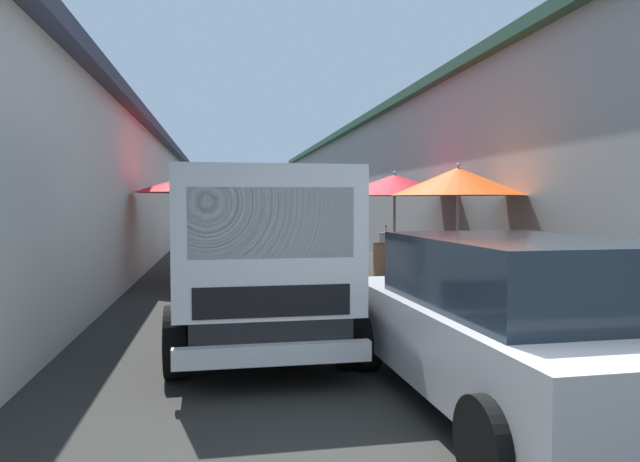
{
  "coord_description": "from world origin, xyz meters",
  "views": [
    {
      "loc": [
        -2.68,
        1.61,
        1.74
      ],
      "look_at": [
        9.98,
        -0.48,
        1.1
      ],
      "focal_mm": 33.11,
      "sensor_mm": 36.0,
      "label": 1
    }
  ],
  "objects_px": {
    "fruit_stall_mid_lane": "(458,195)",
    "fruit_stall_near_left": "(233,198)",
    "fruit_stall_far_left": "(203,193)",
    "parked_scooter": "(386,254)",
    "delivery_truck": "(258,264)",
    "vendor_by_crates": "(231,225)",
    "plastic_stool": "(342,251)",
    "hatchback_car": "(511,322)",
    "fruit_stall_far_right": "(395,195)"
  },
  "relations": [
    {
      "from": "fruit_stall_mid_lane",
      "to": "plastic_stool",
      "type": "relative_size",
      "value": 5.53
    },
    {
      "from": "fruit_stall_near_left",
      "to": "vendor_by_crates",
      "type": "distance_m",
      "value": 3.54
    },
    {
      "from": "vendor_by_crates",
      "to": "parked_scooter",
      "type": "distance_m",
      "value": 6.56
    },
    {
      "from": "hatchback_car",
      "to": "parked_scooter",
      "type": "height_order",
      "value": "hatchback_car"
    },
    {
      "from": "fruit_stall_far_right",
      "to": "parked_scooter",
      "type": "distance_m",
      "value": 2.06
    },
    {
      "from": "fruit_stall_far_left",
      "to": "delivery_truck",
      "type": "xyz_separation_m",
      "value": [
        -6.13,
        -0.79,
        -0.88
      ]
    },
    {
      "from": "fruit_stall_far_left",
      "to": "fruit_stall_far_right",
      "type": "bearing_deg",
      "value": -90.32
    },
    {
      "from": "fruit_stall_near_left",
      "to": "fruit_stall_mid_lane",
      "type": "bearing_deg",
      "value": -150.13
    },
    {
      "from": "fruit_stall_far_left",
      "to": "parked_scooter",
      "type": "bearing_deg",
      "value": -72.12
    },
    {
      "from": "hatchback_car",
      "to": "delivery_truck",
      "type": "height_order",
      "value": "delivery_truck"
    },
    {
      "from": "plastic_stool",
      "to": "fruit_stall_mid_lane",
      "type": "bearing_deg",
      "value": -174.74
    },
    {
      "from": "hatchback_car",
      "to": "vendor_by_crates",
      "type": "bearing_deg",
      "value": 7.84
    },
    {
      "from": "vendor_by_crates",
      "to": "delivery_truck",
      "type": "bearing_deg",
      "value": -179.53
    },
    {
      "from": "hatchback_car",
      "to": "parked_scooter",
      "type": "xyz_separation_m",
      "value": [
        9.64,
        -1.66,
        -0.29
      ]
    },
    {
      "from": "hatchback_car",
      "to": "plastic_stool",
      "type": "distance_m",
      "value": 12.06
    },
    {
      "from": "fruit_stall_near_left",
      "to": "delivery_truck",
      "type": "relative_size",
      "value": 0.48
    },
    {
      "from": "fruit_stall_near_left",
      "to": "parked_scooter",
      "type": "distance_m",
      "value": 4.42
    },
    {
      "from": "fruit_stall_far_left",
      "to": "vendor_by_crates",
      "type": "distance_m",
      "value": 6.9
    },
    {
      "from": "fruit_stall_far_left",
      "to": "hatchback_car",
      "type": "xyz_separation_m",
      "value": [
        -8.22,
        -2.75,
        -1.19
      ]
    },
    {
      "from": "fruit_stall_mid_lane",
      "to": "delivery_truck",
      "type": "height_order",
      "value": "fruit_stall_mid_lane"
    },
    {
      "from": "fruit_stall_far_right",
      "to": "fruit_stall_far_left",
      "type": "bearing_deg",
      "value": 89.68
    },
    {
      "from": "fruit_stall_near_left",
      "to": "hatchback_car",
      "type": "xyz_separation_m",
      "value": [
        -11.59,
        -2.06,
        -1.11
      ]
    },
    {
      "from": "vendor_by_crates",
      "to": "fruit_stall_far_left",
      "type": "bearing_deg",
      "value": 174.24
    },
    {
      "from": "fruit_stall_near_left",
      "to": "fruit_stall_far_left",
      "type": "bearing_deg",
      "value": 168.4
    },
    {
      "from": "fruit_stall_far_left",
      "to": "plastic_stool",
      "type": "height_order",
      "value": "fruit_stall_far_left"
    },
    {
      "from": "fruit_stall_far_left",
      "to": "plastic_stool",
      "type": "bearing_deg",
      "value": -44.89
    },
    {
      "from": "delivery_truck",
      "to": "plastic_stool",
      "type": "distance_m",
      "value": 10.38
    },
    {
      "from": "fruit_stall_far_left",
      "to": "parked_scooter",
      "type": "height_order",
      "value": "fruit_stall_far_left"
    },
    {
      "from": "fruit_stall_mid_lane",
      "to": "parked_scooter",
      "type": "relative_size",
      "value": 1.45
    },
    {
      "from": "fruit_stall_mid_lane",
      "to": "plastic_stool",
      "type": "distance_m",
      "value": 7.09
    },
    {
      "from": "fruit_stall_far_left",
      "to": "plastic_stool",
      "type": "xyz_separation_m",
      "value": [
        3.79,
        -3.77,
        -1.6
      ]
    },
    {
      "from": "plastic_stool",
      "to": "hatchback_car",
      "type": "bearing_deg",
      "value": 175.15
    },
    {
      "from": "vendor_by_crates",
      "to": "plastic_stool",
      "type": "height_order",
      "value": "vendor_by_crates"
    },
    {
      "from": "fruit_stall_mid_lane",
      "to": "hatchback_car",
      "type": "bearing_deg",
      "value": 162.08
    },
    {
      "from": "fruit_stall_mid_lane",
      "to": "vendor_by_crates",
      "type": "relative_size",
      "value": 1.42
    },
    {
      "from": "hatchback_car",
      "to": "vendor_by_crates",
      "type": "xyz_separation_m",
      "value": [
        15.02,
        2.07,
        0.25
      ]
    },
    {
      "from": "fruit_stall_mid_lane",
      "to": "delivery_truck",
      "type": "bearing_deg",
      "value": 129.95
    },
    {
      "from": "hatchback_car",
      "to": "parked_scooter",
      "type": "relative_size",
      "value": 2.39
    },
    {
      "from": "fruit_stall_far_right",
      "to": "plastic_stool",
      "type": "xyz_separation_m",
      "value": [
        3.81,
        0.42,
        -1.57
      ]
    },
    {
      "from": "vendor_by_crates",
      "to": "parked_scooter",
      "type": "height_order",
      "value": "vendor_by_crates"
    },
    {
      "from": "fruit_stall_far_left",
      "to": "hatchback_car",
      "type": "distance_m",
      "value": 8.75
    },
    {
      "from": "fruit_stall_far_right",
      "to": "plastic_stool",
      "type": "height_order",
      "value": "fruit_stall_far_right"
    },
    {
      "from": "fruit_stall_near_left",
      "to": "hatchback_car",
      "type": "height_order",
      "value": "fruit_stall_near_left"
    },
    {
      "from": "fruit_stall_mid_lane",
      "to": "fruit_stall_far_left",
      "type": "relative_size",
      "value": 0.84
    },
    {
      "from": "fruit_stall_mid_lane",
      "to": "fruit_stall_near_left",
      "type": "height_order",
      "value": "fruit_stall_mid_lane"
    },
    {
      "from": "delivery_truck",
      "to": "vendor_by_crates",
      "type": "bearing_deg",
      "value": 0.47
    },
    {
      "from": "fruit_stall_mid_lane",
      "to": "fruit_stall_near_left",
      "type": "xyz_separation_m",
      "value": [
        6.47,
        3.72,
        -0.01
      ]
    },
    {
      "from": "fruit_stall_far_right",
      "to": "hatchback_car",
      "type": "distance_m",
      "value": 8.4
    },
    {
      "from": "fruit_stall_mid_lane",
      "to": "hatchback_car",
      "type": "height_order",
      "value": "fruit_stall_mid_lane"
    },
    {
      "from": "delivery_truck",
      "to": "fruit_stall_mid_lane",
      "type": "bearing_deg",
      "value": -50.05
    }
  ]
}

